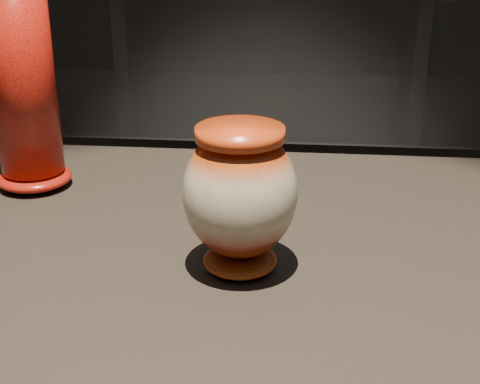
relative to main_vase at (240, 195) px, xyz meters
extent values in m
cube|color=black|center=(0.07, 0.01, -0.12)|extent=(2.00, 0.80, 0.05)
ellipsoid|color=#6A1D09|center=(0.00, 0.00, -0.08)|extent=(0.10, 0.10, 0.02)
ellipsoid|color=beige|center=(0.00, 0.00, 0.00)|extent=(0.16, 0.16, 0.15)
cylinder|color=#C44212|center=(0.00, 0.00, 0.07)|extent=(0.12, 0.12, 0.01)
ellipsoid|color=red|center=(-0.33, 0.22, -0.08)|extent=(0.14, 0.14, 0.03)
cylinder|color=red|center=(-0.33, 0.22, 0.09)|extent=(0.12, 0.12, 0.30)
cube|color=black|center=(-1.00, 3.34, -0.57)|extent=(0.08, 0.50, 0.85)
cube|color=black|center=(0.70, 3.34, -0.57)|extent=(0.08, 0.50, 0.85)
camera|label=1|loc=(0.07, -0.67, 0.29)|focal=50.00mm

